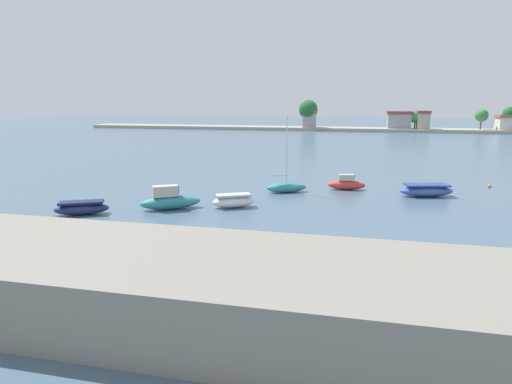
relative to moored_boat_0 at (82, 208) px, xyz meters
name	(u,v)px	position (x,y,z in m)	size (l,w,h in m)	color
ground_plane	(200,249)	(11.22, -5.22, -0.48)	(400.00, 400.00, 0.00)	#476075
seawall_embankment	(132,282)	(11.22, -12.92, 0.84)	(92.50, 7.09, 2.65)	gray
moored_boat_0	(82,208)	(0.00, 0.00, 0.00)	(4.09, 2.86, 1.02)	navy
moored_boat_1	(170,201)	(5.74, 2.98, 0.20)	(4.71, 3.60, 1.88)	teal
moored_boat_2	(234,201)	(10.45, 4.61, 0.03)	(3.62, 2.63, 1.07)	white
moored_boat_3	(286,187)	(13.69, 11.15, 0.02)	(3.91, 2.60, 7.08)	teal
moored_boat_4	(347,184)	(19.09, 13.63, 0.06)	(3.62, 1.53, 1.46)	#C63833
moored_boat_5	(426,190)	(26.04, 12.24, 0.05)	(4.96, 2.74, 1.10)	#3856A8
mooring_buoy_0	(490,186)	(32.72, 17.72, -0.32)	(0.32, 0.32, 0.32)	orange
mooring_buoy_1	(84,224)	(2.09, -2.82, -0.28)	(0.41, 0.41, 0.41)	yellow
distant_shoreline	(365,123)	(22.40, 95.15, 1.56)	(139.71, 8.10, 8.38)	#9E998C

